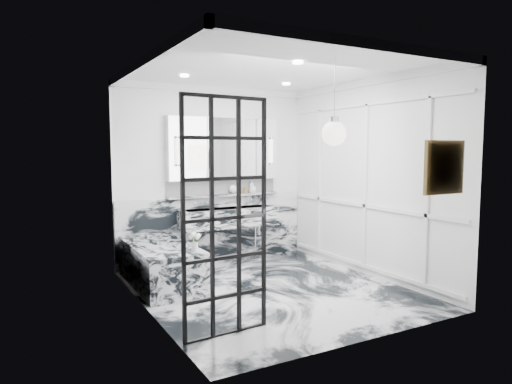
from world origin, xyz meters
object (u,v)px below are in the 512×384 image
mirror_cabinet (224,149)px  bathtub (161,264)px  crittall_door (226,218)px  trough_sink (229,217)px

mirror_cabinet → bathtub: 2.20m
crittall_door → trough_sink: (1.25, 2.58, -0.42)m
crittall_door → trough_sink: 2.89m
bathtub → mirror_cabinet: bearing=32.1°
trough_sink → mirror_cabinet: mirror_cabinet is taller
crittall_door → mirror_cabinet: size_ratio=1.21×
trough_sink → bathtub: bearing=-153.5°
crittall_door → mirror_cabinet: mirror_cabinet is taller
crittall_door → mirror_cabinet: (1.25, 2.75, 0.67)m
mirror_cabinet → bathtub: mirror_cabinet is taller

